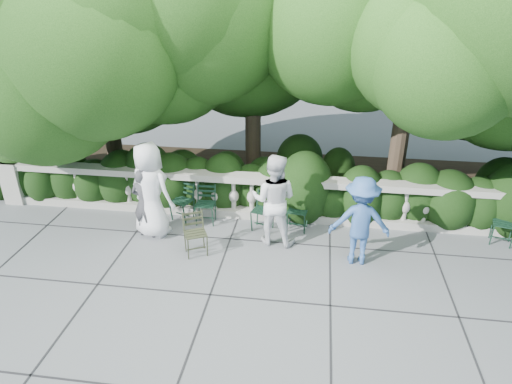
# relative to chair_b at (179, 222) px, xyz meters

# --- Properties ---
(ground) EXTENTS (90.00, 90.00, 0.00)m
(ground) POSITION_rel_chair_b_xyz_m (1.73, -1.34, 0.00)
(ground) COLOR #5A5D63
(ground) RESTS_ON ground
(balustrade) EXTENTS (12.00, 0.44, 1.00)m
(balustrade) POSITION_rel_chair_b_xyz_m (1.73, 0.46, 0.49)
(balustrade) COLOR #9E998E
(balustrade) RESTS_ON ground
(shrub_hedge) EXTENTS (15.00, 2.60, 1.70)m
(shrub_hedge) POSITION_rel_chair_b_xyz_m (1.73, 1.66, 0.00)
(shrub_hedge) COLOR black
(shrub_hedge) RESTS_ON ground
(tree_canopy) EXTENTS (15.04, 6.52, 6.78)m
(tree_canopy) POSITION_rel_chair_b_xyz_m (2.42, 1.85, 3.96)
(tree_canopy) COLOR #3F3023
(tree_canopy) RESTS_ON ground
(chair_b) EXTENTS (0.58, 0.60, 0.84)m
(chair_b) POSITION_rel_chair_b_xyz_m (0.00, 0.00, 0.00)
(chair_b) COLOR black
(chair_b) RESTS_ON ground
(chair_c) EXTENTS (0.46, 0.50, 0.84)m
(chair_c) POSITION_rel_chair_b_xyz_m (0.60, -0.09, 0.00)
(chair_c) COLOR black
(chair_c) RESTS_ON ground
(chair_d) EXTENTS (0.49, 0.53, 0.84)m
(chair_d) POSITION_rel_chair_b_xyz_m (2.53, -0.10, 0.00)
(chair_d) COLOR black
(chair_d) RESTS_ON ground
(chair_e) EXTENTS (0.55, 0.57, 0.84)m
(chair_e) POSITION_rel_chair_b_xyz_m (1.80, -0.19, 0.00)
(chair_e) COLOR black
(chair_e) RESTS_ON ground
(chair_f) EXTENTS (0.55, 0.58, 0.84)m
(chair_f) POSITION_rel_chair_b_xyz_m (6.56, -0.08, 0.00)
(chair_f) COLOR black
(chair_f) RESTS_ON ground
(chair_weathered) EXTENTS (0.61, 0.62, 0.84)m
(chair_weathered) POSITION_rel_chair_b_xyz_m (0.76, -1.28, 0.00)
(chair_weathered) COLOR black
(chair_weathered) RESTS_ON ground
(person_businessman) EXTENTS (1.13, 0.94, 1.98)m
(person_businessman) POSITION_rel_chair_b_xyz_m (-0.36, -0.52, 0.99)
(person_businessman) COLOR white
(person_businessman) RESTS_ON ground
(person_woman_grey) EXTENTS (0.58, 0.43, 1.47)m
(person_woman_grey) POSITION_rel_chair_b_xyz_m (-0.47, -0.61, 0.73)
(person_woman_grey) COLOR #3D3C41
(person_woman_grey) RESTS_ON ground
(person_casual_man) EXTENTS (0.98, 0.81, 1.86)m
(person_casual_man) POSITION_rel_chair_b_xyz_m (2.11, -0.49, 0.93)
(person_casual_man) COLOR white
(person_casual_man) RESTS_ON ground
(person_older_blue) EXTENTS (1.11, 0.66, 1.70)m
(person_older_blue) POSITION_rel_chair_b_xyz_m (3.72, -0.96, 0.85)
(person_older_blue) COLOR #325997
(person_older_blue) RESTS_ON ground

